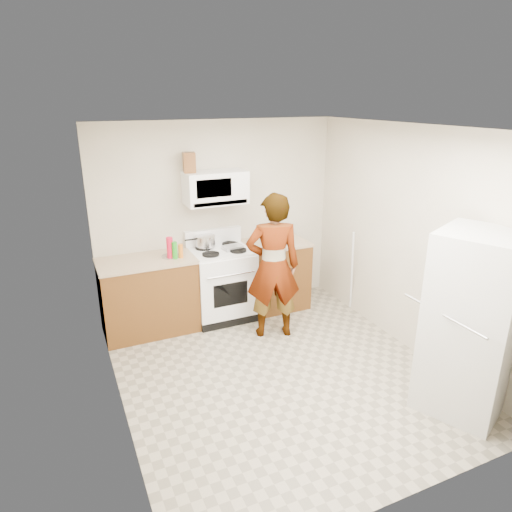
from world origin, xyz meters
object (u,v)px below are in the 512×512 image
gas_range (221,282)px  microwave (215,187)px  saucepan (205,241)px  kettle (276,230)px  fridge (471,324)px  person (273,267)px

gas_range → microwave: (0.00, 0.13, 1.21)m
saucepan → microwave: bearing=-6.8°
microwave → kettle: 1.11m
microwave → saucepan: 0.70m
kettle → saucepan: kettle is taller
microwave → fridge: 3.22m
person → fridge: 2.19m
person → saucepan: 1.01m
fridge → saucepan: bearing=94.3°
gas_range → person: bearing=-60.1°
kettle → saucepan: (-1.03, -0.06, -0.00)m
fridge → saucepan: (-1.55, 2.79, 0.17)m
gas_range → fridge: 3.02m
kettle → saucepan: size_ratio=0.72×
gas_range → saucepan: bearing=135.7°
person → gas_range: bearing=-43.4°
person → kettle: (0.48, 0.90, 0.14)m
gas_range → microwave: 1.22m
saucepan → fridge: bearing=-60.9°
microwave → person: (0.40, -0.82, -0.82)m
gas_range → fridge: bearing=-62.1°
fridge → kettle: fridge is taller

